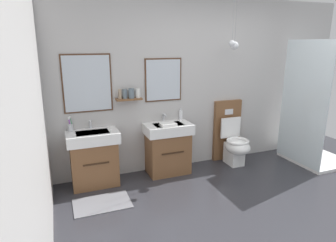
{
  "coord_description": "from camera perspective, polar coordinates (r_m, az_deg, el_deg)",
  "views": [
    {
      "loc": [
        -2.18,
        -2.19,
        1.9
      ],
      "look_at": [
        -0.7,
        1.62,
        0.8
      ],
      "focal_mm": 31.19,
      "sensor_mm": 36.0,
      "label": 1
    }
  ],
  "objects": [
    {
      "name": "ground_plane",
      "position": [
        3.65,
        20.97,
        -18.36
      ],
      "size": [
        6.12,
        5.06,
        0.1
      ],
      "primitive_type": "cube",
      "color": "#2D2D33",
      "rests_on": "ground"
    },
    {
      "name": "toothbrush_cup",
      "position": [
        4.1,
        -18.52,
        -1.03
      ],
      "size": [
        0.07,
        0.07,
        0.2
      ],
      "color": "silver",
      "rests_on": "vanity_sink_left"
    },
    {
      "name": "folded_hand_towel",
      "position": [
        4.12,
        0.02,
        -0.72
      ],
      "size": [
        0.22,
        0.16,
        0.04
      ],
      "primitive_type": "cube",
      "color": "white",
      "rests_on": "vanity_sink_right"
    },
    {
      "name": "shower_tray",
      "position": [
        5.24,
        26.16,
        -2.84
      ],
      "size": [
        0.86,
        0.89,
        1.95
      ],
      "color": "white",
      "rests_on": "ground"
    },
    {
      "name": "bath_mat",
      "position": [
        3.78,
        -12.74,
        -15.46
      ],
      "size": [
        0.68,
        0.44,
        0.01
      ],
      "primitive_type": "cube",
      "color": "slate",
      "rests_on": "ground"
    },
    {
      "name": "wall_back",
      "position": [
        4.64,
        6.85,
        7.27
      ],
      "size": [
        4.92,
        0.58,
        2.56
      ],
      "color": "#B7B5B2",
      "rests_on": "ground"
    },
    {
      "name": "vanity_sink_left",
      "position": [
        4.12,
        -14.28,
        -6.84
      ],
      "size": [
        0.68,
        0.44,
        0.76
      ],
      "color": "brown",
      "rests_on": "ground"
    },
    {
      "name": "tap_on_right_sink",
      "position": [
        4.37,
        -0.8,
        0.86
      ],
      "size": [
        0.03,
        0.13,
        0.11
      ],
      "color": "silver",
      "rests_on": "vanity_sink_right"
    },
    {
      "name": "toilet",
      "position": [
        4.84,
        12.4,
        -3.7
      ],
      "size": [
        0.48,
        0.62,
        1.0
      ],
      "color": "brown",
      "rests_on": "ground"
    },
    {
      "name": "tap_on_left_sink",
      "position": [
        4.13,
        -14.94,
        -0.49
      ],
      "size": [
        0.03,
        0.13,
        0.11
      ],
      "color": "silver",
      "rests_on": "vanity_sink_left"
    },
    {
      "name": "vanity_sink_right",
      "position": [
        4.36,
        -0.07,
        -5.14
      ],
      "size": [
        0.68,
        0.44,
        0.76
      ],
      "color": "brown",
      "rests_on": "ground"
    },
    {
      "name": "soap_dispenser",
      "position": [
        4.46,
        2.48,
        1.21
      ],
      "size": [
        0.06,
        0.06,
        0.18
      ],
      "color": "white",
      "rests_on": "vanity_sink_right"
    },
    {
      "name": "wall_left",
      "position": [
        2.29,
        -25.94,
        -2.24
      ],
      "size": [
        0.12,
        3.86,
        2.56
      ],
      "primitive_type": "cube",
      "color": "#B7B5B2",
      "rests_on": "ground"
    }
  ]
}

